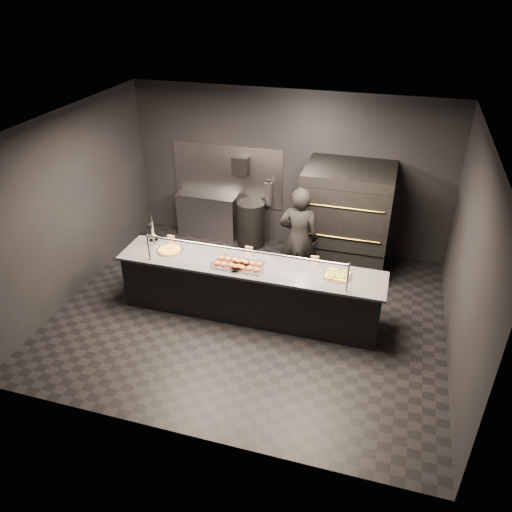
{
  "coord_description": "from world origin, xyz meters",
  "views": [
    {
      "loc": [
        1.91,
        -6.15,
        4.85
      ],
      "look_at": [
        0.05,
        0.2,
        0.97
      ],
      "focal_mm": 35.0,
      "sensor_mm": 36.0,
      "label": 1
    }
  ],
  "objects_px": {
    "prep_shelf": "(207,216)",
    "trash_bin": "(251,224)",
    "slider_tray_b": "(248,266)",
    "pizza_oven": "(346,219)",
    "slider_tray_a": "(230,263)",
    "square_pizza": "(338,275)",
    "fire_extinguisher": "(268,193)",
    "worker": "(298,238)",
    "beer_tap": "(153,236)",
    "service_counter": "(250,290)",
    "round_pizza": "(170,250)",
    "towel_dispenser": "(241,166)"
  },
  "relations": [
    {
      "from": "prep_shelf",
      "to": "trash_bin",
      "type": "distance_m",
      "value": 0.96
    },
    {
      "from": "towel_dispenser",
      "to": "round_pizza",
      "type": "xyz_separation_m",
      "value": [
        -0.43,
        -2.34,
        -0.61
      ]
    },
    {
      "from": "service_counter",
      "to": "slider_tray_b",
      "type": "xyz_separation_m",
      "value": [
        -0.0,
        -0.09,
        0.48
      ]
    },
    {
      "from": "square_pizza",
      "to": "towel_dispenser",
      "type": "bearing_deg",
      "value": 133.52
    },
    {
      "from": "trash_bin",
      "to": "square_pizza",
      "type": "bearing_deg",
      "value": -47.75
    },
    {
      "from": "prep_shelf",
      "to": "square_pizza",
      "type": "height_order",
      "value": "square_pizza"
    },
    {
      "from": "service_counter",
      "to": "beer_tap",
      "type": "relative_size",
      "value": 7.31
    },
    {
      "from": "fire_extinguisher",
      "to": "prep_shelf",
      "type": "bearing_deg",
      "value": -176.34
    },
    {
      "from": "service_counter",
      "to": "pizza_oven",
      "type": "xyz_separation_m",
      "value": [
        1.2,
        1.9,
        0.5
      ]
    },
    {
      "from": "slider_tray_a",
      "to": "round_pizza",
      "type": "bearing_deg",
      "value": 172.91
    },
    {
      "from": "slider_tray_a",
      "to": "trash_bin",
      "type": "distance_m",
      "value": 2.39
    },
    {
      "from": "fire_extinguisher",
      "to": "trash_bin",
      "type": "xyz_separation_m",
      "value": [
        -0.3,
        -0.18,
        -0.61
      ]
    },
    {
      "from": "towel_dispenser",
      "to": "trash_bin",
      "type": "height_order",
      "value": "towel_dispenser"
    },
    {
      "from": "slider_tray_b",
      "to": "worker",
      "type": "xyz_separation_m",
      "value": [
        0.53,
        1.15,
        -0.05
      ]
    },
    {
      "from": "round_pizza",
      "to": "trash_bin",
      "type": "distance_m",
      "value": 2.33
    },
    {
      "from": "slider_tray_b",
      "to": "towel_dispenser",
      "type": "bearing_deg",
      "value": 109.91
    },
    {
      "from": "pizza_oven",
      "to": "worker",
      "type": "relative_size",
      "value": 1.06
    },
    {
      "from": "slider_tray_a",
      "to": "trash_bin",
      "type": "height_order",
      "value": "slider_tray_a"
    },
    {
      "from": "prep_shelf",
      "to": "pizza_oven",
      "type": "bearing_deg",
      "value": -8.54
    },
    {
      "from": "towel_dispenser",
      "to": "slider_tray_b",
      "type": "relative_size",
      "value": 0.64
    },
    {
      "from": "towel_dispenser",
      "to": "slider_tray_a",
      "type": "bearing_deg",
      "value": -75.97
    },
    {
      "from": "service_counter",
      "to": "round_pizza",
      "type": "xyz_separation_m",
      "value": [
        -1.33,
        0.05,
        0.47
      ]
    },
    {
      "from": "service_counter",
      "to": "slider_tray_b",
      "type": "distance_m",
      "value": 0.49
    },
    {
      "from": "pizza_oven",
      "to": "worker",
      "type": "bearing_deg",
      "value": -128.61
    },
    {
      "from": "prep_shelf",
      "to": "fire_extinguisher",
      "type": "bearing_deg",
      "value": 3.66
    },
    {
      "from": "round_pizza",
      "to": "beer_tap",
      "type": "bearing_deg",
      "value": 160.01
    },
    {
      "from": "trash_bin",
      "to": "towel_dispenser",
      "type": "bearing_deg",
      "value": 145.86
    },
    {
      "from": "pizza_oven",
      "to": "prep_shelf",
      "type": "relative_size",
      "value": 1.59
    },
    {
      "from": "round_pizza",
      "to": "square_pizza",
      "type": "bearing_deg",
      "value": -0.09
    },
    {
      "from": "slider_tray_a",
      "to": "fire_extinguisher",
      "type": "bearing_deg",
      "value": 91.57
    },
    {
      "from": "square_pizza",
      "to": "trash_bin",
      "type": "height_order",
      "value": "square_pizza"
    },
    {
      "from": "beer_tap",
      "to": "slider_tray_a",
      "type": "xyz_separation_m",
      "value": [
        1.39,
        -0.25,
        -0.13
      ]
    },
    {
      "from": "prep_shelf",
      "to": "slider_tray_a",
      "type": "xyz_separation_m",
      "value": [
        1.32,
        -2.4,
        0.5
      ]
    },
    {
      "from": "beer_tap",
      "to": "square_pizza",
      "type": "relative_size",
      "value": 1.31
    },
    {
      "from": "fire_extinguisher",
      "to": "square_pizza",
      "type": "distance_m",
      "value": 2.9
    },
    {
      "from": "pizza_oven",
      "to": "worker",
      "type": "distance_m",
      "value": 1.08
    },
    {
      "from": "fire_extinguisher",
      "to": "trash_bin",
      "type": "distance_m",
      "value": 0.7
    },
    {
      "from": "round_pizza",
      "to": "square_pizza",
      "type": "relative_size",
      "value": 0.99
    },
    {
      "from": "service_counter",
      "to": "towel_dispenser",
      "type": "distance_m",
      "value": 2.78
    },
    {
      "from": "worker",
      "to": "round_pizza",
      "type": "bearing_deg",
      "value": 21.27
    },
    {
      "from": "slider_tray_b",
      "to": "pizza_oven",
      "type": "bearing_deg",
      "value": 58.95
    },
    {
      "from": "prep_shelf",
      "to": "trash_bin",
      "type": "xyz_separation_m",
      "value": [
        0.95,
        -0.1,
        0.0
      ]
    },
    {
      "from": "round_pizza",
      "to": "square_pizza",
      "type": "distance_m",
      "value": 2.66
    },
    {
      "from": "service_counter",
      "to": "round_pizza",
      "type": "bearing_deg",
      "value": 177.93
    },
    {
      "from": "beer_tap",
      "to": "trash_bin",
      "type": "relative_size",
      "value": 0.62
    },
    {
      "from": "slider_tray_b",
      "to": "trash_bin",
      "type": "height_order",
      "value": "slider_tray_b"
    },
    {
      "from": "beer_tap",
      "to": "slider_tray_b",
      "type": "height_order",
      "value": "beer_tap"
    },
    {
      "from": "pizza_oven",
      "to": "slider_tray_a",
      "type": "distance_m",
      "value": 2.48
    },
    {
      "from": "square_pizza",
      "to": "pizza_oven",
      "type": "bearing_deg",
      "value": 93.94
    },
    {
      "from": "round_pizza",
      "to": "worker",
      "type": "xyz_separation_m",
      "value": [
        1.86,
        1.01,
        -0.03
      ]
    }
  ]
}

